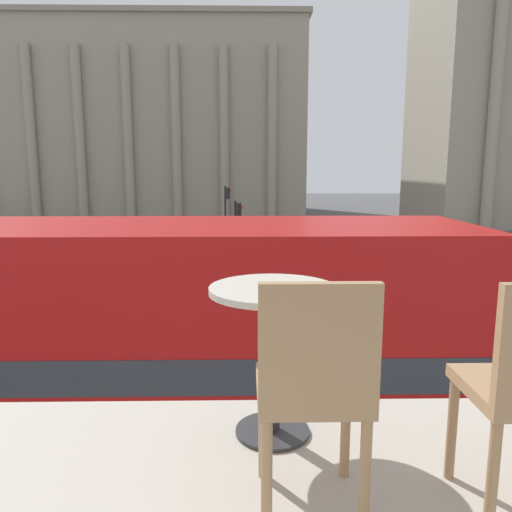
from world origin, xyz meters
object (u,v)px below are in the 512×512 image
(cafe_dining_table, at_px, (273,327))
(pedestrian_grey, at_px, (99,251))
(traffic_light_far, at_px, (227,208))
(cafe_chair_0, at_px, (314,384))
(pedestrian_blue, at_px, (428,276))
(traffic_light_mid, at_px, (237,226))
(car_silver, at_px, (44,293))
(car_black, at_px, (187,235))
(plaza_building_left, at_px, (144,123))
(traffic_light_near, at_px, (7,266))
(pedestrian_red, at_px, (496,283))
(pedestrian_yellow, at_px, (184,251))
(double_decker_bus, at_px, (104,354))

(cafe_dining_table, bearing_deg, pedestrian_grey, 108.46)
(traffic_light_far, bearing_deg, cafe_dining_table, -87.30)
(cafe_chair_0, bearing_deg, pedestrian_blue, 62.24)
(traffic_light_far, bearing_deg, traffic_light_mid, -84.08)
(car_silver, bearing_deg, car_black, -79.47)
(plaza_building_left, height_order, traffic_light_near, plaza_building_left)
(plaza_building_left, xyz_separation_m, car_black, (7.66, -25.66, -9.32))
(traffic_light_far, distance_m, pedestrian_red, 17.18)
(pedestrian_blue, bearing_deg, traffic_light_mid, 122.10)
(cafe_dining_table, distance_m, cafe_chair_0, 0.60)
(traffic_light_near, distance_m, traffic_light_far, 17.36)
(car_black, height_order, pedestrian_yellow, pedestrian_yellow)
(double_decker_bus, height_order, car_silver, double_decker_bus)
(pedestrian_blue, bearing_deg, pedestrian_red, -48.96)
(pedestrian_red, bearing_deg, cafe_chair_0, 62.61)
(double_decker_bus, relative_size, pedestrian_red, 5.79)
(pedestrian_grey, bearing_deg, car_silver, 86.39)
(double_decker_bus, distance_m, pedestrian_grey, 18.13)
(car_silver, distance_m, pedestrian_blue, 13.62)
(traffic_light_near, relative_size, car_silver, 0.77)
(car_black, distance_m, pedestrian_grey, 8.72)
(car_silver, bearing_deg, pedestrian_yellow, -94.70)
(plaza_building_left, height_order, traffic_light_far, plaza_building_left)
(traffic_light_near, distance_m, pedestrian_yellow, 10.98)
(pedestrian_yellow, bearing_deg, traffic_light_far, 97.39)
(car_black, height_order, pedestrian_grey, pedestrian_grey)
(car_black, bearing_deg, pedestrian_blue, 33.88)
(plaza_building_left, distance_m, pedestrian_grey, 35.17)
(car_black, height_order, pedestrian_blue, pedestrian_blue)
(cafe_dining_table, relative_size, car_black, 0.17)
(double_decker_bus, relative_size, car_silver, 2.46)
(double_decker_bus, height_order, traffic_light_far, double_decker_bus)
(pedestrian_grey, xyz_separation_m, pedestrian_blue, (13.80, -6.47, 0.08))
(car_silver, height_order, pedestrian_red, pedestrian_red)
(traffic_light_near, bearing_deg, car_black, 80.27)
(traffic_light_near, height_order, pedestrian_grey, traffic_light_near)
(pedestrian_blue, height_order, pedestrian_yellow, pedestrian_blue)
(cafe_chair_0, xyz_separation_m, pedestrian_blue, (6.38, 16.00, -3.08))
(traffic_light_near, relative_size, pedestrian_grey, 1.91)
(cafe_chair_0, xyz_separation_m, traffic_light_near, (-7.16, 12.57, -2.00))
(cafe_chair_0, relative_size, pedestrian_yellow, 0.57)
(plaza_building_left, xyz_separation_m, traffic_light_mid, (11.07, -34.81, -7.75))
(cafe_dining_table, relative_size, traffic_light_mid, 0.21)
(traffic_light_mid, xyz_separation_m, car_silver, (-6.53, -6.27, -1.57))
(pedestrian_blue, bearing_deg, pedestrian_grey, 134.29)
(traffic_light_near, relative_size, pedestrian_red, 1.82)
(cafe_chair_0, xyz_separation_m, traffic_light_mid, (-0.67, 21.37, -1.87))
(pedestrian_blue, bearing_deg, traffic_light_near, 173.62)
(traffic_light_near, height_order, traffic_light_mid, traffic_light_mid)
(double_decker_bus, xyz_separation_m, pedestrian_red, (10.63, 9.80, -1.27))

